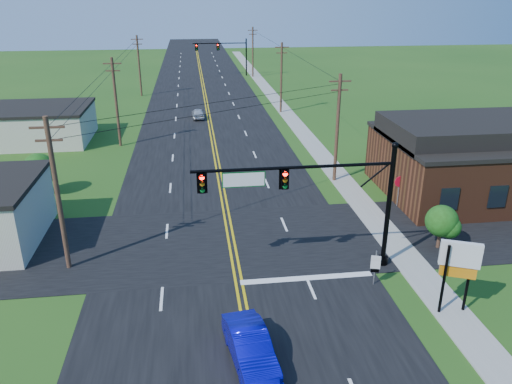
{
  "coord_description": "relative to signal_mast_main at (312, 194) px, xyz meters",
  "views": [
    {
      "loc": [
        -1.95,
        -16.58,
        15.0
      ],
      "look_at": [
        1.52,
        10.0,
        4.19
      ],
      "focal_mm": 35.0,
      "sensor_mm": 36.0,
      "label": 1
    }
  ],
  "objects": [
    {
      "name": "cream_bldg_far",
      "position": [
        -23.34,
        30.0,
        -2.89
      ],
      "size": [
        12.2,
        9.2,
        3.7
      ],
      "color": "beige",
      "rests_on": "ground"
    },
    {
      "name": "signal_mast_far",
      "position": [
        0.1,
        72.0,
        -0.2
      ],
      "size": [
        10.98,
        0.6,
        7.48
      ],
      "color": "black",
      "rests_on": "ground"
    },
    {
      "name": "brick_building",
      "position": [
        15.66,
        10.0,
        -2.4
      ],
      "size": [
        14.2,
        11.2,
        4.7
      ],
      "color": "#562A18",
      "rests_on": "ground"
    },
    {
      "name": "utility_pole_right_a",
      "position": [
        5.46,
        14.0,
        -0.03
      ],
      "size": [
        1.8,
        0.28,
        9.0
      ],
      "color": "#3C271B",
      "rests_on": "ground"
    },
    {
      "name": "ground",
      "position": [
        -4.34,
        -8.0,
        -4.75
      ],
      "size": [
        260.0,
        260.0,
        0.0
      ],
      "primitive_type": "plane",
      "color": "#204A15",
      "rests_on": "ground"
    },
    {
      "name": "stop_sign",
      "position": [
        8.66,
        8.08,
        -3.01
      ],
      "size": [
        0.86,
        0.14,
        2.42
      ],
      "rotation": [
        0.0,
        0.0,
        0.11
      ],
      "color": "slate",
      "rests_on": "ground"
    },
    {
      "name": "signal_mast_main",
      "position": [
        0.0,
        0.0,
        0.0
      ],
      "size": [
        11.3,
        0.6,
        7.48
      ],
      "color": "black",
      "rests_on": "ground"
    },
    {
      "name": "road_cross",
      "position": [
        -4.34,
        4.0,
        -4.73
      ],
      "size": [
        70.0,
        10.0,
        0.04
      ],
      "primitive_type": "cube",
      "color": "black",
      "rests_on": "ground"
    },
    {
      "name": "utility_pole_right_b",
      "position": [
        5.46,
        40.0,
        -0.03
      ],
      "size": [
        1.8,
        0.28,
        9.0
      ],
      "color": "#3C271B",
      "rests_on": "ground"
    },
    {
      "name": "tree_right_back",
      "position": [
        11.66,
        18.0,
        -2.15
      ],
      "size": [
        3.0,
        3.0,
        4.1
      ],
      "color": "#3C271B",
      "rests_on": "ground"
    },
    {
      "name": "distant_car",
      "position": [
        -5.52,
        38.0,
        -4.12
      ],
      "size": [
        1.61,
        3.73,
        1.25
      ],
      "primitive_type": "imported",
      "rotation": [
        0.0,
        0.0,
        3.18
      ],
      "color": "silver",
      "rests_on": "ground"
    },
    {
      "name": "route_sign",
      "position": [
        3.16,
        -2.1,
        -3.52
      ],
      "size": [
        0.51,
        0.18,
        2.1
      ],
      "rotation": [
        0.0,
        0.0,
        -0.29
      ],
      "color": "slate",
      "rests_on": "ground"
    },
    {
      "name": "shrub_corner",
      "position": [
        8.66,
        1.5,
        -2.9
      ],
      "size": [
        2.0,
        2.0,
        2.86
      ],
      "color": "#3C271B",
      "rests_on": "ground"
    },
    {
      "name": "road_main",
      "position": [
        -4.34,
        42.0,
        -4.73
      ],
      "size": [
        16.0,
        220.0,
        0.04
      ],
      "primitive_type": "cube",
      "color": "black",
      "rests_on": "ground"
    },
    {
      "name": "pylon_sign",
      "position": [
        6.16,
        -5.0,
        -1.88
      ],
      "size": [
        1.86,
        1.0,
        3.93
      ],
      "rotation": [
        0.0,
        0.0,
        -0.41
      ],
      "color": "black",
      "rests_on": "ground"
    },
    {
      "name": "utility_pole_right_c",
      "position": [
        5.46,
        70.0,
        -0.03
      ],
      "size": [
        1.8,
        0.28,
        9.0
      ],
      "color": "#3C271B",
      "rests_on": "ground"
    },
    {
      "name": "tree_left",
      "position": [
        -18.34,
        14.0,
        -2.59
      ],
      "size": [
        2.4,
        2.4,
        3.37
      ],
      "color": "#3C271B",
      "rests_on": "ground"
    },
    {
      "name": "utility_pole_left_c",
      "position": [
        -13.84,
        54.0,
        -0.03
      ],
      "size": [
        1.8,
        0.28,
        9.0
      ],
      "color": "#3C271B",
      "rests_on": "ground"
    },
    {
      "name": "utility_pole_left_b",
      "position": [
        -13.84,
        27.0,
        -0.03
      ],
      "size": [
        1.8,
        0.28,
        9.0
      ],
      "color": "#3C271B",
      "rests_on": "ground"
    },
    {
      "name": "sidewalk",
      "position": [
        6.16,
        32.0,
        -4.71
      ],
      "size": [
        2.0,
        160.0,
        0.08
      ],
      "primitive_type": "cube",
      "color": "gray",
      "rests_on": "ground"
    },
    {
      "name": "blue_car",
      "position": [
        -4.29,
        -7.3,
        -4.0
      ],
      "size": [
        2.23,
        4.71,
        1.49
      ],
      "primitive_type": "imported",
      "rotation": [
        0.0,
        0.0,
        0.15
      ],
      "color": "#0708AC",
      "rests_on": "ground"
    },
    {
      "name": "utility_pole_left_a",
      "position": [
        -13.84,
        2.0,
        -0.03
      ],
      "size": [
        1.8,
        0.28,
        9.0
      ],
      "color": "#3C271B",
      "rests_on": "ground"
    }
  ]
}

